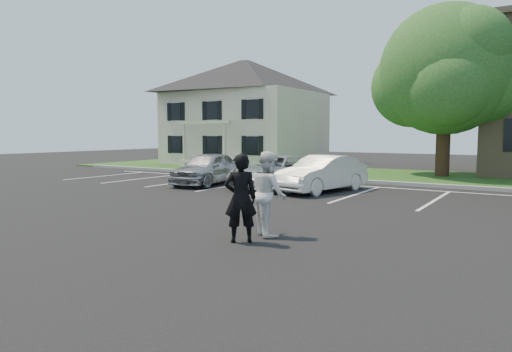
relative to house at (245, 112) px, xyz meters
The scene contains 11 objects.
ground_plane 24.14m from the house, 56.94° to the right, with size 90.00×90.00×0.00m, color black.
curb 15.71m from the house, 31.52° to the right, with size 40.00×0.30×0.15m, color gray.
grass_strip 14.11m from the house, 17.00° to the right, with size 44.00×8.00×0.08m, color #133D0F.
stall_lines 18.53m from the house, 37.43° to the right, with size 34.00×5.36×0.01m.
house is the anchor object (origin of this frame).
tree 14.89m from the house, 11.85° to the right, with size 7.80×7.20×8.80m.
man_black_suit 24.74m from the house, 56.46° to the right, with size 0.68×0.45×1.87m, color black.
man_white_shirt 24.10m from the house, 55.00° to the right, with size 0.92×0.72×1.90m, color white.
car_silver_west 14.08m from the house, 63.31° to the right, with size 1.72×4.26×1.45m, color #A1A1A6.
car_silver_minivan 15.32m from the house, 51.40° to the right, with size 2.26×4.91×1.36m, color #B0B3B9.
car_white_sedan 16.87m from the house, 45.82° to the right, with size 1.50×4.30×1.42m, color white.
Camera 1 is at (5.89, -8.28, 2.28)m, focal length 32.00 mm.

